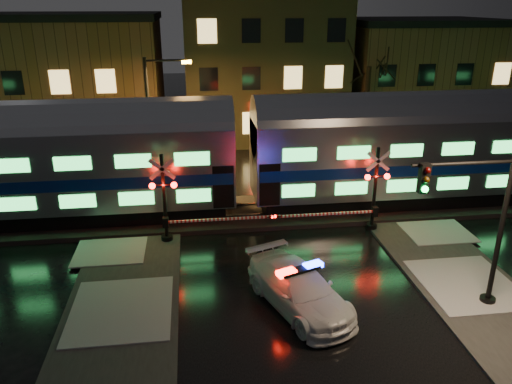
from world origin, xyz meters
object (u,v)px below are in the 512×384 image
Objects in this scene: crossing_signal_left at (173,207)px; traffic_light at (477,229)px; police_car at (299,289)px; streetlight at (154,117)px; crossing_signal_right at (367,198)px.

traffic_light is (10.42, -6.56, 1.38)m from crossing_signal_left.
police_car is at bearing -52.00° from crossing_signal_left.
crossing_signal_left is 0.78× the size of streetlight.
crossing_signal_left is at bearing -81.23° from streetlight.
crossing_signal_left reaches higher than crossing_signal_right.
crossing_signal_left is 1.01× the size of traffic_light.
streetlight is (-5.55, 12.47, 3.62)m from police_car.
police_car is 0.72× the size of streetlight.
crossing_signal_left is at bearing 107.45° from police_car.
streetlight reaches higher than crossing_signal_right.
streetlight reaches higher than police_car.
streetlight reaches higher than traffic_light.
crossing_signal_right is 12.33m from streetlight.
crossing_signal_right is at bearing -0.01° from crossing_signal_left.
crossing_signal_right is 6.86m from traffic_light.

